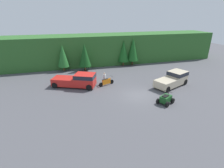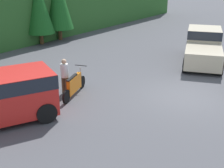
# 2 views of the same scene
# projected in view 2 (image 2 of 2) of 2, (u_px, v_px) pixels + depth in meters

# --- Properties ---
(ground_plane) EXTENTS (80.00, 80.00, 0.00)m
(ground_plane) POSITION_uv_depth(u_px,v_px,m) (186.00, 97.00, 14.16)
(ground_plane) COLOR #4C4C51
(tree_mid_right) EXTENTS (2.05, 2.05, 4.65)m
(tree_mid_right) POSITION_uv_depth(u_px,v_px,m) (39.00, 7.00, 22.31)
(tree_mid_right) COLOR brown
(tree_mid_right) RESTS_ON ground_plane
(tree_right) EXTENTS (2.19, 2.19, 4.99)m
(tree_right) POSITION_uv_depth(u_px,v_px,m) (58.00, 2.00, 23.56)
(tree_right) COLOR brown
(tree_right) RESTS_ON ground_plane
(pickup_truck_second) EXTENTS (5.47, 3.84, 1.85)m
(pickup_truck_second) POSITION_uv_depth(u_px,v_px,m) (204.00, 45.00, 19.01)
(pickup_truck_second) COLOR beige
(pickup_truck_second) RESTS_ON ground_plane
(dirt_bike) EXTENTS (2.30, 1.10, 1.18)m
(dirt_bike) POSITION_uv_depth(u_px,v_px,m) (74.00, 85.00, 14.17)
(dirt_bike) COLOR black
(dirt_bike) RESTS_ON ground_plane
(rider_person) EXTENTS (0.41, 0.41, 1.69)m
(rider_person) POSITION_uv_depth(u_px,v_px,m) (65.00, 75.00, 14.12)
(rider_person) COLOR brown
(rider_person) RESTS_ON ground_plane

